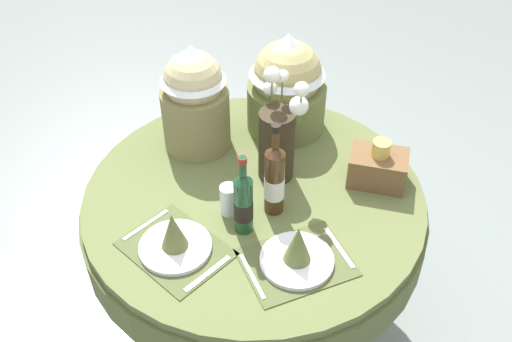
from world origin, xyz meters
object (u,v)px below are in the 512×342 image
object	(u,v)px
tumbler_near_left	(229,200)
woven_basket_side_right	(378,167)
place_setting_right	(297,253)
gift_tub_back_left	(194,94)
dining_table	(254,219)
place_setting_left	(174,240)
wine_bottle_left	(274,179)
gift_tub_back_centre	(287,80)
flower_vase	(278,137)
wine_bottle_centre	(243,203)

from	to	relation	value
tumbler_near_left	woven_basket_side_right	size ratio (longest dim) A/B	0.57
place_setting_right	gift_tub_back_left	xyz separation A→B (m)	(-0.51, 0.51, 0.19)
dining_table	place_setting_left	bearing A→B (deg)	-118.92
wine_bottle_left	tumbler_near_left	bearing A→B (deg)	-160.20
gift_tub_back_centre	woven_basket_side_right	xyz separation A→B (m)	(0.40, -0.25, -0.15)
gift_tub_back_centre	dining_table	bearing A→B (deg)	-93.00
tumbler_near_left	gift_tub_back_centre	distance (m)	0.58
tumbler_near_left	gift_tub_back_centre	bearing A→B (deg)	81.45
flower_vase	wine_bottle_centre	xyz separation A→B (m)	(-0.05, -0.30, -0.05)
gift_tub_back_centre	wine_bottle_left	bearing A→B (deg)	-82.40
flower_vase	woven_basket_side_right	xyz separation A→B (m)	(0.37, 0.06, -0.11)
place_setting_left	gift_tub_back_left	size ratio (longest dim) A/B	0.96
tumbler_near_left	gift_tub_back_centre	world-z (taller)	gift_tub_back_centre
tumbler_near_left	gift_tub_back_centre	xyz separation A→B (m)	(0.08, 0.55, 0.16)
dining_table	wine_bottle_left	bearing A→B (deg)	-35.12
place_setting_right	gift_tub_back_centre	world-z (taller)	gift_tub_back_centre
gift_tub_back_left	woven_basket_side_right	distance (m)	0.73
flower_vase	gift_tub_back_left	bearing A→B (deg)	163.26
gift_tub_back_centre	woven_basket_side_right	bearing A→B (deg)	-32.36
place_setting_right	wine_bottle_centre	size ratio (longest dim) A/B	1.36
flower_vase	place_setting_left	bearing A→B (deg)	-117.75
wine_bottle_centre	woven_basket_side_right	world-z (taller)	wine_bottle_centre
gift_tub_back_left	woven_basket_side_right	bearing A→B (deg)	-3.98
dining_table	gift_tub_back_centre	xyz separation A→B (m)	(0.02, 0.43, 0.35)
dining_table	gift_tub_back_centre	size ratio (longest dim) A/B	2.99
wine_bottle_centre	gift_tub_back_left	world-z (taller)	gift_tub_back_left
dining_table	place_setting_right	size ratio (longest dim) A/B	2.96
place_setting_left	gift_tub_back_centre	xyz separation A→B (m)	(0.20, 0.76, 0.17)
wine_bottle_left	place_setting_left	bearing A→B (deg)	-135.48
tumbler_near_left	gift_tub_back_left	bearing A→B (deg)	123.82
tumbler_near_left	gift_tub_back_left	size ratio (longest dim) A/B	0.27
dining_table	wine_bottle_centre	distance (m)	0.31
gift_tub_back_centre	place_setting_left	bearing A→B (deg)	-104.99
place_setting_left	woven_basket_side_right	bearing A→B (deg)	40.07
flower_vase	wine_bottle_left	world-z (taller)	flower_vase
place_setting_left	gift_tub_back_centre	world-z (taller)	gift_tub_back_centre
gift_tub_back_centre	woven_basket_side_right	world-z (taller)	gift_tub_back_centre
place_setting_left	wine_bottle_left	distance (m)	0.39
dining_table	tumbler_near_left	world-z (taller)	tumbler_near_left
dining_table	woven_basket_side_right	bearing A→B (deg)	23.06
place_setting_left	flower_vase	distance (m)	0.53
flower_vase	gift_tub_back_centre	size ratio (longest dim) A/B	1.05
place_setting_right	gift_tub_back_centre	size ratio (longest dim) A/B	1.01
tumbler_near_left	gift_tub_back_left	world-z (taller)	gift_tub_back_left
wine_bottle_centre	gift_tub_back_left	xyz separation A→B (m)	(-0.30, 0.41, 0.11)
dining_table	flower_vase	world-z (taller)	flower_vase
place_setting_left	tumbler_near_left	distance (m)	0.24
place_setting_left	wine_bottle_left	xyz separation A→B (m)	(0.27, 0.27, 0.09)
place_setting_right	wine_bottle_left	world-z (taller)	wine_bottle_left
place_setting_right	gift_tub_back_centre	bearing A→B (deg)	105.14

